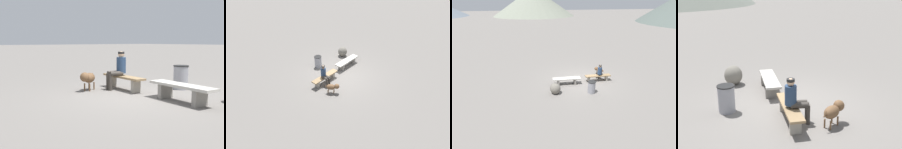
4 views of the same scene
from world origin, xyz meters
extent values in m
cube|color=slate|center=(0.00, 0.00, -0.03)|extent=(210.00, 210.00, 0.06)
cube|color=gray|center=(-1.80, -0.27, 0.20)|extent=(0.17, 0.44, 0.39)
cube|color=gray|center=(-0.66, -0.39, 0.20)|extent=(0.17, 0.44, 0.39)
cube|color=#B2ADA3|center=(-1.23, -0.33, 0.42)|extent=(1.93, 0.65, 0.07)
cube|color=gray|center=(0.40, -0.31, 0.19)|extent=(0.15, 0.29, 0.38)
cube|color=gray|center=(1.68, -0.45, 0.19)|extent=(0.15, 0.29, 0.38)
cube|color=#8C704C|center=(1.04, -0.38, 0.41)|extent=(1.85, 0.55, 0.06)
cylinder|color=navy|center=(1.16, -0.39, 0.77)|extent=(0.30, 0.30, 0.50)
sphere|color=#D8A87F|center=(1.16, -0.39, 1.11)|extent=(0.19, 0.19, 0.19)
cylinder|color=black|center=(1.16, -0.39, 1.16)|extent=(0.20, 0.20, 0.07)
cylinder|color=#38332D|center=(1.28, -0.20, 0.52)|extent=(0.24, 0.45, 0.15)
cylinder|color=#38332D|center=(1.33, 0.01, 0.26)|extent=(0.11, 0.11, 0.52)
cylinder|color=#38332D|center=(1.12, -0.17, 0.52)|extent=(0.24, 0.45, 0.15)
cylinder|color=#38332D|center=(1.17, 0.04, 0.26)|extent=(0.11, 0.11, 0.52)
ellipsoid|color=brown|center=(1.63, 0.51, 0.39)|extent=(0.53, 0.60, 0.31)
sphere|color=brown|center=(1.46, 0.79, 0.45)|extent=(0.29, 0.29, 0.29)
cylinder|color=brown|center=(1.47, 0.61, 0.12)|extent=(0.04, 0.04, 0.24)
cylinder|color=brown|center=(1.62, 0.69, 0.12)|extent=(0.04, 0.04, 0.24)
cylinder|color=brown|center=(1.64, 0.33, 0.12)|extent=(0.04, 0.04, 0.24)
cylinder|color=brown|center=(1.78, 0.42, 0.12)|extent=(0.04, 0.04, 0.24)
cylinder|color=brown|center=(1.78, 0.26, 0.44)|extent=(0.09, 0.12, 0.15)
cylinder|color=gray|center=(-0.05, -1.84, 0.37)|extent=(0.46, 0.46, 0.74)
cylinder|color=black|center=(-0.05, -1.84, 0.75)|extent=(0.48, 0.48, 0.03)
ellipsoid|color=#6B665B|center=(-2.23, -1.38, 0.34)|extent=(0.86, 0.85, 0.68)
cone|color=gray|center=(2.30, 60.99, 5.05)|extent=(31.12, 31.12, 10.11)
camera|label=1|loc=(-5.42, 5.26, 1.52)|focal=44.15mm
camera|label=2|loc=(8.34, 5.81, 7.06)|focal=31.71mm
camera|label=3|loc=(-3.97, -10.26, 5.22)|focal=26.89mm
camera|label=4|loc=(7.32, -2.42, 3.39)|focal=45.54mm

